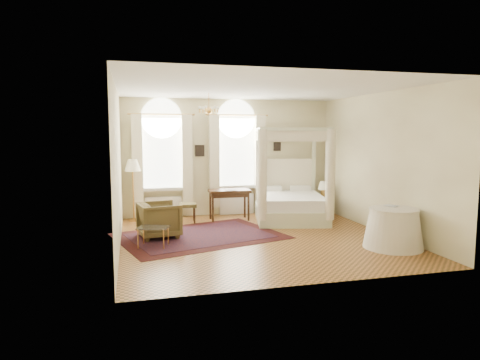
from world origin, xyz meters
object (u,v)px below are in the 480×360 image
at_px(writing_desk, 229,194).
at_px(coffee_table, 153,229).
at_px(armchair, 159,220).
at_px(nightstand, 324,206).
at_px(floor_lamp, 133,169).
at_px(canopy_bed, 290,199).
at_px(stool, 188,207).
at_px(side_table, 393,228).

xyz_separation_m(writing_desk, coffee_table, (-2.14, -2.31, -0.33)).
xyz_separation_m(writing_desk, armchair, (-1.97, -1.52, -0.30)).
relative_size(nightstand, floor_lamp, 0.33).
bearing_deg(nightstand, armchair, -162.90).
bearing_deg(canopy_bed, stool, 173.71).
height_order(coffee_table, side_table, side_table).
bearing_deg(writing_desk, armchair, -142.23).
distance_m(canopy_bed, writing_desk, 1.65).
bearing_deg(armchair, floor_lamp, 4.80).
bearing_deg(stool, nightstand, 0.40).
distance_m(stool, side_table, 5.15).
xyz_separation_m(stool, coffee_table, (-1.00, -2.22, -0.05)).
xyz_separation_m(canopy_bed, coffee_table, (-3.74, -1.92, -0.18)).
height_order(canopy_bed, side_table, canopy_bed).
height_order(nightstand, floor_lamp, floor_lamp).
distance_m(armchair, floor_lamp, 2.35).
distance_m(canopy_bed, nightstand, 1.25).
distance_m(stool, coffee_table, 2.43).
bearing_deg(canopy_bed, writing_desk, 166.04).
bearing_deg(writing_desk, coffee_table, -132.80).
height_order(writing_desk, coffee_table, writing_desk).
relative_size(writing_desk, armchair, 1.26).
xyz_separation_m(canopy_bed, stool, (-2.74, 0.30, -0.14)).
xyz_separation_m(nightstand, floor_lamp, (-5.28, 0.60, 1.14)).
distance_m(canopy_bed, armchair, 3.74).
height_order(coffee_table, floor_lamp, floor_lamp).
bearing_deg(floor_lamp, stool, -24.49).
distance_m(nightstand, coffee_table, 5.40).
height_order(nightstand, stool, nightstand).
xyz_separation_m(canopy_bed, nightstand, (1.17, 0.33, -0.30)).
distance_m(nightstand, stool, 3.91).
distance_m(coffee_table, floor_lamp, 3.05).
height_order(canopy_bed, armchair, canopy_bed).
height_order(writing_desk, stool, writing_desk).
bearing_deg(coffee_table, armchair, 77.44).
bearing_deg(floor_lamp, writing_desk, -11.91).
height_order(nightstand, armchair, armchair).
bearing_deg(floor_lamp, nightstand, -6.46).
bearing_deg(stool, side_table, -42.76).
distance_m(nightstand, side_table, 3.53).
distance_m(canopy_bed, floor_lamp, 4.30).
height_order(canopy_bed, nightstand, canopy_bed).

